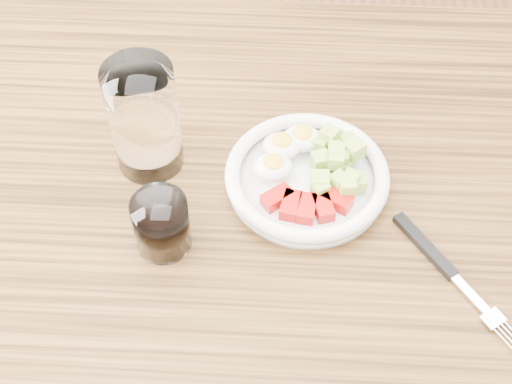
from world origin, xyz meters
TOP-DOWN VIEW (x-y plane):
  - dining_table at (0.00, 0.00)m, footprint 1.50×0.90m
  - bowl at (0.06, 0.05)m, footprint 0.22×0.22m
  - fork at (0.22, -0.07)m, footprint 0.15×0.19m
  - water_glass at (-0.16, 0.08)m, footprint 0.09×0.09m
  - coffee_glass at (-0.12, -0.05)m, footprint 0.07×0.07m

SIDE VIEW (x-z plane):
  - dining_table at x=0.00m, z-range 0.28..1.05m
  - fork at x=0.22m, z-range 0.77..0.78m
  - bowl at x=0.06m, z-range 0.76..0.82m
  - coffee_glass at x=-0.12m, z-range 0.77..0.85m
  - water_glass at x=-0.16m, z-range 0.77..0.93m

